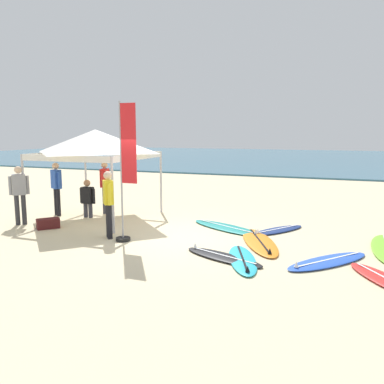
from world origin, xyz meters
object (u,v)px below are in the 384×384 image
Objects in this scene: person_yellow at (108,200)px; person_black at (88,197)px; surfboard_orange at (259,242)px; canopy_tent at (96,141)px; surfboard_black at (223,257)px; person_red at (105,184)px; surfboard_blue at (328,261)px; surfboard_navy at (278,230)px; gear_bag_near_tent at (48,224)px; person_blue at (56,185)px; surfboard_cyan at (242,260)px; person_grey at (19,191)px; banner_flag at (126,178)px; surfboard_teal at (227,228)px.

person_black is (-1.97, 1.87, -0.33)m from person_yellow.
canopy_tent is at bearing 168.65° from surfboard_orange.
surfboard_black is 6.00m from person_red.
person_black reaches higher than surfboard_blue.
gear_bag_near_tent is (-6.07, -1.94, 0.10)m from surfboard_navy.
canopy_tent reaches higher than surfboard_navy.
person_blue is 1.43× the size of person_black.
person_black is at bearing 154.69° from surfboard_black.
gear_bag_near_tent is (-5.32, 0.81, 0.10)m from surfboard_black.
person_yellow is at bearing 179.22° from surfboard_blue.
canopy_tent reaches higher than surfboard_cyan.
person_blue is at bearing -145.80° from person_red.
person_grey is (-0.13, -1.43, 0.00)m from person_blue.
person_red is at bearing 175.53° from surfboard_navy.
canopy_tent reaches higher than surfboard_orange.
surfboard_black is 3.35m from person_yellow.
banner_flag is at bearing -162.73° from surfboard_orange.
person_blue is at bearing 149.89° from person_yellow.
person_blue is 3.56m from person_yellow.
banner_flag reaches higher than surfboard_teal.
surfboard_cyan is 3.44× the size of gear_bag_near_tent.
banner_flag is at bearing 169.95° from surfboard_black.
person_black is at bearing -176.83° from surfboard_navy.
surfboard_teal is 5.01m from gear_bag_near_tent.
surfboard_orange and surfboard_black have the same top height.
person_blue is at bearing 172.25° from surfboard_orange.
surfboard_orange is 1.44× the size of surfboard_navy.
surfboard_black is 3.05m from banner_flag.
surfboard_blue is 1.22× the size of person_red.
surfboard_navy is at bearing 34.47° from banner_flag.
surfboard_teal and surfboard_black have the same top height.
person_grey and person_red have the same top height.
surfboard_navy is (0.31, 2.79, 0.00)m from surfboard_cyan.
canopy_tent reaches higher than surfboard_black.
person_yellow is (-3.67, -0.87, 0.95)m from surfboard_orange.
surfboard_black is at bearing -27.41° from canopy_tent.
surfboard_cyan and surfboard_orange have the same top height.
person_black is (-5.88, -0.33, 0.62)m from surfboard_navy.
person_blue is (-6.99, -0.41, 0.95)m from surfboard_navy.
surfboard_teal is 2.61m from surfboard_black.
person_red is at bearing 82.04° from gear_bag_near_tent.
banner_flag is at bearing -7.40° from gear_bag_near_tent.
surfboard_cyan and surfboard_navy have the same top height.
surfboard_cyan is at bearing -19.59° from person_blue.
person_red is 0.85m from person_black.
person_red is at bearing 147.31° from surfboard_black.
surfboard_orange is at bearing 70.34° from surfboard_black.
surfboard_orange is at bearing -7.75° from person_blue.
surfboard_cyan is 3.77m from person_yellow.
banner_flag reaches higher than gear_bag_near_tent.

